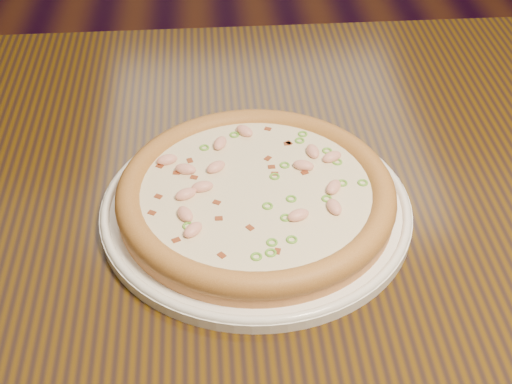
{
  "coord_description": "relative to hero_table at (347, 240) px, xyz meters",
  "views": [
    {
      "loc": [
        -0.33,
        -1.26,
        1.28
      ],
      "look_at": [
        -0.28,
        -0.67,
        0.78
      ],
      "focal_mm": 50.0,
      "sensor_mm": 36.0,
      "label": 1
    }
  ],
  "objects": [
    {
      "name": "ground",
      "position": [
        0.16,
        0.62,
        -0.65
      ],
      "size": [
        9.0,
        9.0,
        0.0
      ],
      "primitive_type": "plane",
      "color": "black"
    },
    {
      "name": "hero_table",
      "position": [
        0.0,
        0.0,
        0.0
      ],
      "size": [
        1.2,
        0.8,
        0.75
      ],
      "color": "black",
      "rests_on": "ground"
    },
    {
      "name": "pizza",
      "position": [
        -0.12,
        -0.05,
        0.13
      ],
      "size": [
        0.31,
        0.31,
        0.03
      ],
      "color": "#CF7F48",
      "rests_on": "plate"
    },
    {
      "name": "plate",
      "position": [
        -0.12,
        -0.05,
        0.11
      ],
      "size": [
        0.34,
        0.34,
        0.02
      ],
      "color": "white",
      "rests_on": "hero_table"
    }
  ]
}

